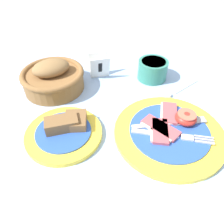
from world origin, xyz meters
TOP-DOWN VIEW (x-y plane):
  - ground_plane at (0.00, 0.00)m, footprint 3.00×3.00m
  - breakfast_plate at (0.12, 0.01)m, footprint 0.26×0.26m
  - bread_plate at (-0.13, 0.06)m, footprint 0.18×0.18m
  - sugar_cup at (0.15, 0.25)m, footprint 0.09×0.09m
  - bread_basket at (-0.16, 0.25)m, footprint 0.18×0.18m
  - number_card at (-0.02, 0.29)m, footprint 0.06×0.05m
  - teaspoon_by_saucer at (0.17, 0.15)m, footprint 0.18×0.11m

SIDE VIEW (x-z plane):
  - ground_plane at x=0.00m, z-range 0.00..0.00m
  - teaspoon_by_saucer at x=0.17m, z-range 0.00..0.01m
  - breakfast_plate at x=0.12m, z-range -0.01..0.03m
  - bread_plate at x=-0.13m, z-range -0.01..0.04m
  - sugar_cup at x=0.15m, z-range 0.00..0.06m
  - bread_basket at x=-0.16m, z-range -0.01..0.08m
  - number_card at x=-0.02m, z-range 0.00..0.07m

